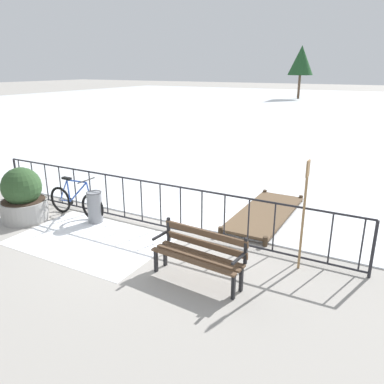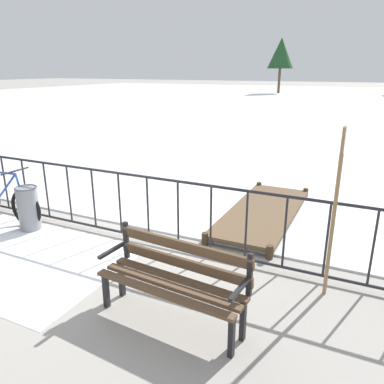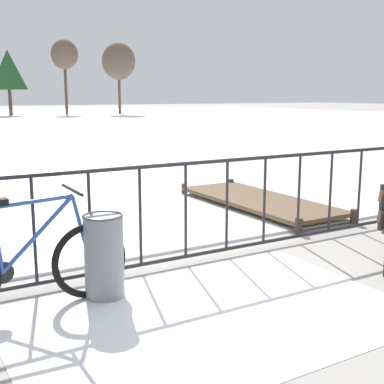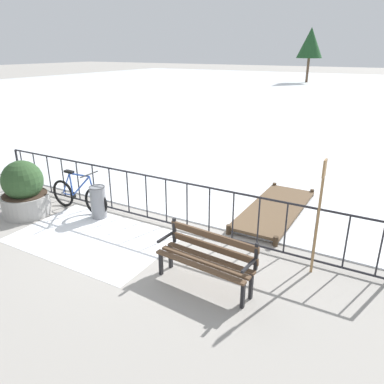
{
  "view_description": "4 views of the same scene",
  "coord_description": "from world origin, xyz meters",
  "px_view_note": "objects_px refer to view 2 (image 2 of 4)",
  "views": [
    {
      "loc": [
        4.61,
        -6.47,
        3.42
      ],
      "look_at": [
        0.87,
        0.31,
        0.87
      ],
      "focal_mm": 35.53,
      "sensor_mm": 36.0,
      "label": 1
    },
    {
      "loc": [
        3.61,
        -4.43,
        2.54
      ],
      "look_at": [
        1.34,
        0.31,
        0.81
      ],
      "focal_mm": 35.15,
      "sensor_mm": 36.0,
      "label": 2
    },
    {
      "loc": [
        -2.78,
        -4.42,
        1.73
      ],
      "look_at": [
        0.05,
        0.39,
        0.67
      ],
      "focal_mm": 47.94,
      "sensor_mm": 36.0,
      "label": 3
    },
    {
      "loc": [
        4.32,
        -5.98,
        3.54
      ],
      "look_at": [
        0.94,
        -0.1,
        0.93
      ],
      "focal_mm": 34.94,
      "sensor_mm": 36.0,
      "label": 4
    }
  ],
  "objects_px": {
    "trash_bin": "(28,208)",
    "oar_upright": "(335,203)",
    "park_bench": "(175,275)",
    "bicycle_near_railing": "(4,202)"
  },
  "relations": [
    {
      "from": "trash_bin",
      "to": "oar_upright",
      "type": "distance_m",
      "value": 4.72
    },
    {
      "from": "park_bench",
      "to": "trash_bin",
      "type": "bearing_deg",
      "value": 162.51
    },
    {
      "from": "oar_upright",
      "to": "trash_bin",
      "type": "bearing_deg",
      "value": -178.39
    },
    {
      "from": "trash_bin",
      "to": "oar_upright",
      "type": "height_order",
      "value": "oar_upright"
    },
    {
      "from": "bicycle_near_railing",
      "to": "trash_bin",
      "type": "distance_m",
      "value": 0.64
    },
    {
      "from": "bicycle_near_railing",
      "to": "oar_upright",
      "type": "xyz_separation_m",
      "value": [
        5.3,
        0.08,
        0.77
      ]
    },
    {
      "from": "bicycle_near_railing",
      "to": "park_bench",
      "type": "relative_size",
      "value": 1.05
    },
    {
      "from": "park_bench",
      "to": "oar_upright",
      "type": "xyz_separation_m",
      "value": [
        1.39,
        1.16,
        0.63
      ]
    },
    {
      "from": "park_bench",
      "to": "trash_bin",
      "type": "relative_size",
      "value": 2.23
    },
    {
      "from": "bicycle_near_railing",
      "to": "park_bench",
      "type": "height_order",
      "value": "bicycle_near_railing"
    }
  ]
}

